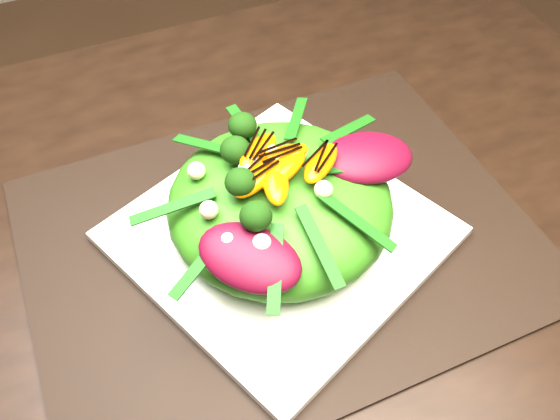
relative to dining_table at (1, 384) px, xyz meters
name	(u,v)px	position (x,y,z in m)	size (l,w,h in m)	color
dining_table	(1,384)	(0.00, 0.00, 0.00)	(1.60, 0.90, 0.75)	black
placemat	(280,238)	(0.29, 0.04, 0.02)	(0.51, 0.38, 0.00)	black
plate_base	(280,234)	(0.29, 0.04, 0.03)	(0.28, 0.28, 0.01)	white
salad_bowl	(280,225)	(0.29, 0.04, 0.04)	(0.24, 0.24, 0.02)	white
lettuce_mound	(280,203)	(0.29, 0.04, 0.08)	(0.22, 0.22, 0.07)	#357916
radicchio_leaf	(368,158)	(0.38, 0.03, 0.11)	(0.09, 0.06, 0.02)	#490718
orange_segment	(249,170)	(0.27, 0.05, 0.12)	(0.06, 0.02, 0.01)	orange
broccoli_floret	(206,175)	(0.23, 0.05, 0.13)	(0.04, 0.04, 0.04)	#11370A
macadamia_nut	(321,185)	(0.32, 0.01, 0.12)	(0.02, 0.02, 0.02)	#C6B38B
balsamic_drizzle	(249,164)	(0.27, 0.05, 0.13)	(0.05, 0.00, 0.00)	black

